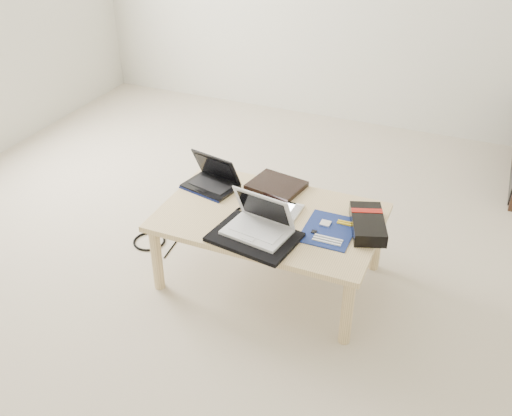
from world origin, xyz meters
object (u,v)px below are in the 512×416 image
at_px(coffee_table, 270,223).
at_px(netbook, 212,180).
at_px(white_laptop, 259,223).
at_px(gpu_box, 368,224).

height_order(coffee_table, netbook, netbook).
bearing_deg(coffee_table, white_laptop, -85.18).
xyz_separation_m(white_laptop, gpu_box, (0.46, 0.24, -0.03)).
height_order(coffee_table, gpu_box, gpu_box).
distance_m(coffee_table, white_laptop, 0.21).
xyz_separation_m(coffee_table, white_laptop, (0.01, -0.18, 0.11)).
distance_m(netbook, white_laptop, 0.52).
bearing_deg(netbook, coffee_table, -19.46).
distance_m(netbook, gpu_box, 0.88).
bearing_deg(netbook, white_laptop, -37.72).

